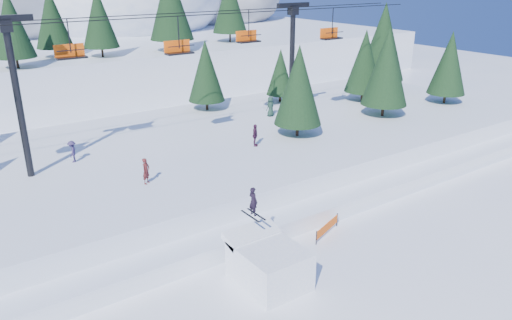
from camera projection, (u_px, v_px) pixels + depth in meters
ground at (311, 295)px, 25.00m from camera, size 160.00×160.00×0.00m
mid_shelf at (158, 165)px, 38.35m from camera, size 70.00×22.00×2.50m
berm at (227, 223)px, 30.94m from camera, size 70.00×6.00×1.10m
jump_kicker at (268, 263)px, 25.70m from camera, size 3.04×4.30×4.81m
chairlift at (163, 58)px, 36.10m from camera, size 46.00×3.21×10.28m
conifer_stand at (191, 84)px, 39.16m from camera, size 62.86×15.27×9.67m
distant_skiers at (166, 140)px, 37.36m from camera, size 26.50×8.95×1.86m
banner_near at (327, 227)px, 30.50m from camera, size 2.68×1.05×0.90m
banner_far at (368, 198)px, 34.43m from camera, size 2.85×0.26×0.90m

